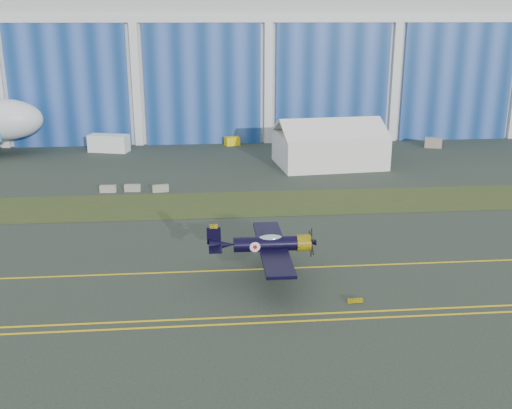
{
  "coord_description": "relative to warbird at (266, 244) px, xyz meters",
  "views": [
    {
      "loc": [
        10.69,
        -52.57,
        20.94
      ],
      "look_at": [
        15.68,
        2.35,
        3.58
      ],
      "focal_mm": 42.0,
      "sensor_mm": 36.0,
      "label": 1
    }
  ],
  "objects": [
    {
      "name": "edge_line_near",
      "position": [
        -15.68,
        -7.85,
        -2.97
      ],
      "size": [
        80.0,
        0.2,
        0.02
      ],
      "primitive_type": "cube",
      "color": "yellow",
      "rests_on": "ground"
    },
    {
      "name": "hangar",
      "position": [
        -15.68,
        78.44,
        11.98
      ],
      "size": [
        220.0,
        45.7,
        30.0
      ],
      "color": "silver",
      "rests_on": "ground"
    },
    {
      "name": "tug",
      "position": [
        0.02,
        54.25,
        -2.28
      ],
      "size": [
        2.73,
        2.12,
        1.4
      ],
      "primitive_type": "cube",
      "rotation": [
        0.0,
        0.0,
        0.29
      ],
      "color": "yellow",
      "rests_on": "ground"
    },
    {
      "name": "barrier_a",
      "position": [
        -16.86,
        27.01,
        -2.53
      ],
      "size": [
        2.02,
        0.67,
        0.9
      ],
      "primitive_type": "cube",
      "rotation": [
        0.0,
        0.0,
        -0.04
      ],
      "color": "#9F9783",
      "rests_on": "ground"
    },
    {
      "name": "barrier_c",
      "position": [
        -10.37,
        26.63,
        -2.53
      ],
      "size": [
        2.07,
        0.9,
        0.9
      ],
      "primitive_type": "cube",
      "rotation": [
        0.0,
        0.0,
        0.16
      ],
      "color": "gray",
      "rests_on": "ground"
    },
    {
      "name": "taxiway_centreline",
      "position": [
        -15.68,
        1.65,
        -2.97
      ],
      "size": [
        200.0,
        0.2,
        0.02
      ],
      "primitive_type": "cube",
      "color": "yellow",
      "rests_on": "ground"
    },
    {
      "name": "warbird",
      "position": [
        0.0,
        0.0,
        0.0
      ],
      "size": [
        10.16,
        12.25,
        3.62
      ],
      "rotation": [
        0.0,
        0.0,
        -0.01
      ],
      "color": "black",
      "rests_on": "ground"
    },
    {
      "name": "tent",
      "position": [
        13.47,
        38.81,
        0.53
      ],
      "size": [
        16.08,
        12.44,
        7.02
      ],
      "rotation": [
        0.0,
        0.0,
        0.09
      ],
      "color": "white",
      "rests_on": "ground"
    },
    {
      "name": "gse_box",
      "position": [
        33.38,
        49.26,
        -2.16
      ],
      "size": [
        3.06,
        2.29,
        1.64
      ],
      "primitive_type": "cube",
      "rotation": [
        0.0,
        0.0,
        -0.34
      ],
      "color": "gray",
      "rests_on": "ground"
    },
    {
      "name": "barrier_b",
      "position": [
        -13.87,
        27.13,
        -2.53
      ],
      "size": [
        2.02,
        0.68,
        0.9
      ],
      "primitive_type": "cube",
      "rotation": [
        0.0,
        0.0,
        -0.04
      ],
      "color": "gray",
      "rests_on": "ground"
    },
    {
      "name": "edge_line_far",
      "position": [
        -15.68,
        -6.85,
        -2.97
      ],
      "size": [
        80.0,
        0.2,
        0.02
      ],
      "primitive_type": "cube",
      "color": "yellow",
      "rests_on": "ground"
    },
    {
      "name": "grass_median",
      "position": [
        -15.68,
        20.65,
        -2.96
      ],
      "size": [
        260.0,
        10.0,
        0.02
      ],
      "primitive_type": "cube",
      "color": "#475128",
      "rests_on": "ground"
    },
    {
      "name": "guard_board_right",
      "position": [
        6.32,
        -5.35,
        -2.8
      ],
      "size": [
        1.2,
        0.15,
        0.35
      ],
      "primitive_type": "cube",
      "color": "yellow",
      "rests_on": "ground"
    },
    {
      "name": "shipping_container",
      "position": [
        -20.08,
        50.97,
        -1.6
      ],
      "size": [
        6.79,
        4.12,
        2.75
      ],
      "primitive_type": "cube",
      "rotation": [
        0.0,
        0.0,
        -0.27
      ],
      "color": "white",
      "rests_on": "ground"
    },
    {
      "name": "ground",
      "position": [
        -15.68,
        6.65,
        -2.98
      ],
      "size": [
        260.0,
        260.0,
        0.0
      ],
      "primitive_type": "plane",
      "color": "#2E382F",
      "rests_on": "ground"
    }
  ]
}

